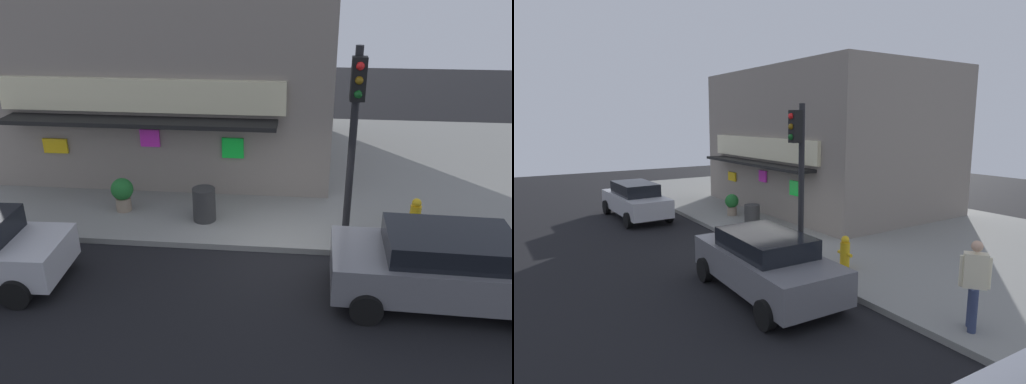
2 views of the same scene
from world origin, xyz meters
The scene contains 10 objects.
ground_plane centered at (0.00, 0.00, 0.00)m, with size 51.13×51.13×0.00m, color black.
sidewalk centered at (0.00, 5.80, 0.08)m, with size 34.09×11.60×0.15m, color gray.
corner_building centered at (-4.17, 6.58, 3.33)m, with size 10.61×8.13×6.35m.
traffic_light centered at (1.49, 0.76, 3.10)m, with size 0.32×0.58×4.58m.
fire_hydrant centered at (3.20, 1.13, 0.59)m, with size 0.51×0.27×0.91m.
trash_can centered at (-2.16, 1.28, 0.60)m, with size 0.60×0.60×0.89m, color #2D2D2D.
pedestrian centered at (7.27, 0.73, 1.15)m, with size 0.51×0.46×1.81m.
potted_plant_by_doorway centered at (-4.47, 1.62, 0.69)m, with size 0.60×0.60×0.93m.
parked_car_silver centered at (-6.85, -1.85, 0.82)m, with size 4.64×2.06×1.58m.
parked_car_grey centered at (3.27, -1.55, 0.82)m, with size 4.55×2.20×1.55m.
Camera 2 is at (11.73, -6.90, 4.23)m, focal length 30.01 mm.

